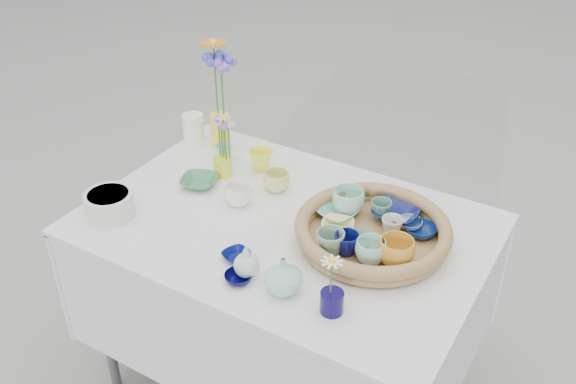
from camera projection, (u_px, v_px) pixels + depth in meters
The scene contains 32 objects.
wicker_tray at pixel (373, 232), 1.93m from camera, with size 0.47×0.47×0.08m, color olive, non-canonical shape.
tray_ceramic_0 at pixel (396, 213), 2.02m from camera, with size 0.15×0.15×0.04m, color navy.
tray_ceramic_1 at pixel (420, 231), 1.95m from camera, with size 0.10×0.10×0.03m, color #081D51.
tray_ceramic_2 at pixel (396, 252), 1.82m from camera, with size 0.11×0.11×0.08m, color gold.
tray_ceramic_3 at pixel (357, 241), 1.91m from camera, with size 0.10×0.10×0.03m, color #4B7962.
tray_ceramic_4 at pixel (330, 243), 1.85m from camera, with size 0.08×0.08×0.08m, color gray.
tray_ceramic_5 at pixel (337, 213), 2.03m from camera, with size 0.12×0.12×0.03m, color #A3E9D0.
tray_ceramic_6 at pixel (348, 201), 2.03m from camera, with size 0.10×0.10×0.08m, color #A8E2C8.
tray_ceramic_7 at pixel (392, 227), 1.94m from camera, with size 0.07×0.07×0.06m, color beige.
tray_ceramic_8 at pixel (410, 223), 1.98m from camera, with size 0.08×0.08×0.02m, color #95B4CF.
tray_ceramic_9 at pixel (347, 244), 1.86m from camera, with size 0.07×0.07×0.07m, color #090E53.
tray_ceramic_10 at pixel (338, 226), 1.97m from camera, with size 0.10×0.10×0.02m, color #FDE791.
tray_ceramic_11 at pixel (371, 251), 1.83m from camera, with size 0.09×0.09×0.07m, color #A1E2D6.
tray_ceramic_12 at pixel (381, 210), 2.01m from camera, with size 0.07×0.07×0.06m, color #51856C.
loose_ceramic_0 at pixel (261, 160), 2.30m from camera, with size 0.08×0.08×0.08m, color #FCFF3D.
loose_ceramic_1 at pixel (276, 181), 2.18m from camera, with size 0.09×0.09×0.07m, color #DADC7B.
loose_ceramic_2 at pixel (199, 182), 2.22m from camera, with size 0.13×0.13×0.03m, color #3B7F4F.
loose_ceramic_3 at pixel (239, 195), 2.11m from camera, with size 0.09×0.09×0.07m, color white.
loose_ceramic_4 at pixel (237, 256), 1.88m from camera, with size 0.08×0.08×0.02m, color #030C4D.
loose_ceramic_5 at pixel (224, 152), 2.36m from camera, with size 0.06×0.06×0.06m, color #96D4BE.
loose_ceramic_6 at pixel (238, 278), 1.79m from camera, with size 0.08×0.08×0.02m, color #05043D.
fluted_bowl at pixel (110, 205), 2.05m from camera, with size 0.16×0.16×0.08m, color silver, non-canonical shape.
bud_vase_paleblue at pixel (246, 260), 1.79m from camera, with size 0.07×0.07×0.11m, color silver, non-canonical shape.
bud_vase_seafoam at pixel (283, 275), 1.74m from camera, with size 0.11×0.11×0.11m, color #97D8BE.
bud_vase_cobalt at pixel (332, 302), 1.68m from camera, with size 0.06×0.06×0.06m, color #0F0741.
single_daisy at pixel (331, 277), 1.64m from camera, with size 0.07×0.07×0.12m, color white, non-canonical shape.
tall_vase_yellow at pixel (220, 131), 2.42m from camera, with size 0.07×0.07×0.14m, color yellow.
gerbera at pixel (216, 79), 2.32m from camera, with size 0.11×0.11×0.29m, color orange, non-canonical shape.
hydrangea at pixel (222, 88), 2.33m from camera, with size 0.08×0.08×0.29m, color #474AD0, non-canonical shape.
white_pitcher at pixel (193, 128), 2.47m from camera, with size 0.11×0.08×0.11m, color white, non-canonical shape.
daisy_cup at pixel (223, 166), 2.27m from camera, with size 0.07×0.07×0.07m, color yellow.
daisy_posy at pixel (224, 136), 2.21m from camera, with size 0.08×0.08×0.17m, color silver, non-canonical shape.
Camera 1 is at (0.86, -1.42, 1.95)m, focal length 40.00 mm.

